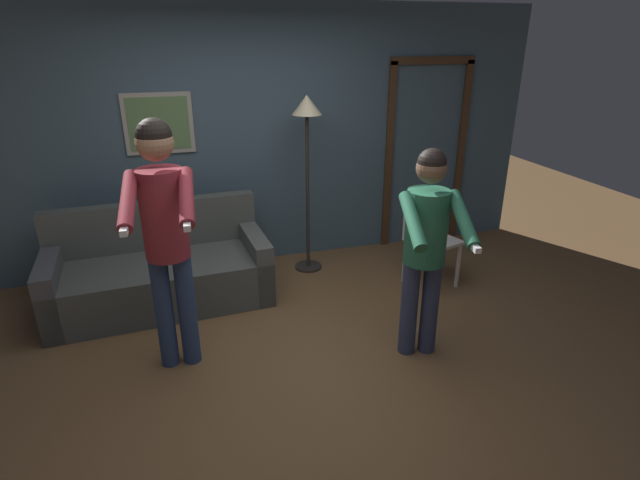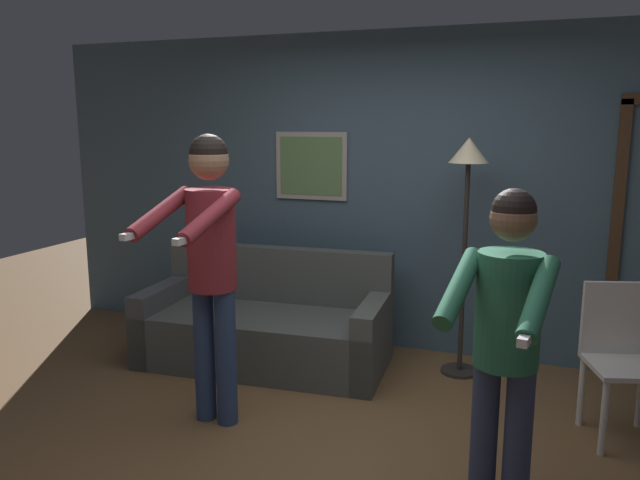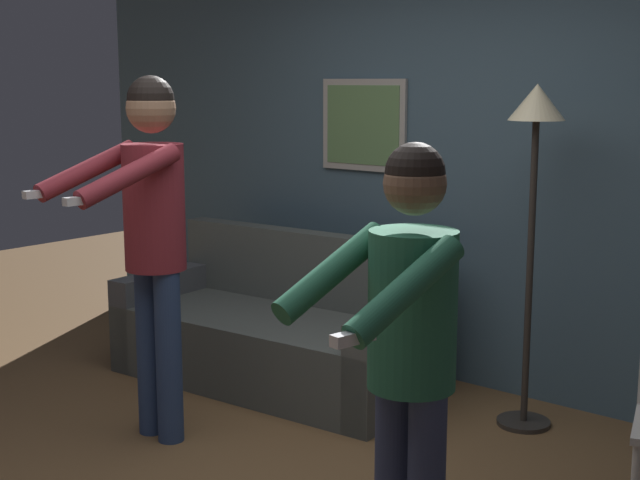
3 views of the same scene
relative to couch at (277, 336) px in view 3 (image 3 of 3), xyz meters
name	(u,v)px [view 3 (image 3 of 3)]	position (x,y,z in m)	size (l,w,h in m)	color
back_wall_assembly	(478,166)	(0.92, 0.72, 1.02)	(6.40, 0.10, 2.60)	#466070
couch	(277,336)	(0.00, 0.00, 0.00)	(1.95, 0.97, 0.87)	#505550
torchiere_lamp	(535,156)	(1.48, 0.31, 1.14)	(0.28, 0.28, 1.77)	#332D28
person_standing_left	(151,220)	(0.12, -1.03, 0.84)	(0.46, 0.75, 1.81)	navy
person_standing_right	(408,335)	(1.88, -1.40, 0.67)	(0.51, 0.67, 1.59)	#353E60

